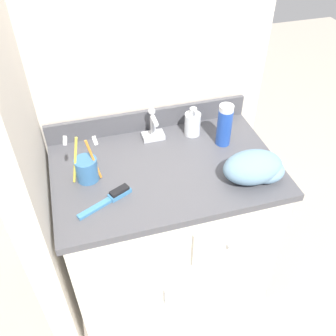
{
  "coord_description": "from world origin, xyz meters",
  "views": [
    {
      "loc": [
        -0.29,
        -1.02,
        1.68
      ],
      "look_at": [
        0.0,
        -0.03,
        0.77
      ],
      "focal_mm": 40.0,
      "sensor_mm": 36.0,
      "label": 1
    }
  ],
  "objects_px": {
    "soap_dispenser": "(193,123)",
    "hairbrush": "(112,197)",
    "toothbrush_cup": "(87,168)",
    "shaving_cream_can": "(225,125)",
    "hand_towel": "(256,168)"
  },
  "relations": [
    {
      "from": "toothbrush_cup",
      "to": "hairbrush",
      "type": "bearing_deg",
      "value": -62.95
    },
    {
      "from": "soap_dispenser",
      "to": "hairbrush",
      "type": "height_order",
      "value": "soap_dispenser"
    },
    {
      "from": "soap_dispenser",
      "to": "hand_towel",
      "type": "bearing_deg",
      "value": -68.53
    },
    {
      "from": "soap_dispenser",
      "to": "hand_towel",
      "type": "distance_m",
      "value": 0.35
    },
    {
      "from": "soap_dispenser",
      "to": "shaving_cream_can",
      "type": "xyz_separation_m",
      "value": [
        0.1,
        -0.1,
        0.04
      ]
    },
    {
      "from": "toothbrush_cup",
      "to": "shaving_cream_can",
      "type": "height_order",
      "value": "toothbrush_cup"
    },
    {
      "from": "shaving_cream_can",
      "to": "toothbrush_cup",
      "type": "bearing_deg",
      "value": -173.57
    },
    {
      "from": "soap_dispenser",
      "to": "shaving_cream_can",
      "type": "relative_size",
      "value": 0.73
    },
    {
      "from": "shaving_cream_can",
      "to": "hand_towel",
      "type": "relative_size",
      "value": 0.78
    },
    {
      "from": "soap_dispenser",
      "to": "hairbrush",
      "type": "bearing_deg",
      "value": -143.52
    },
    {
      "from": "soap_dispenser",
      "to": "hairbrush",
      "type": "xyz_separation_m",
      "value": [
        -0.39,
        -0.29,
        -0.04
      ]
    },
    {
      "from": "hairbrush",
      "to": "hand_towel",
      "type": "xyz_separation_m",
      "value": [
        0.52,
        -0.04,
        0.04
      ]
    },
    {
      "from": "soap_dispenser",
      "to": "shaving_cream_can",
      "type": "height_order",
      "value": "shaving_cream_can"
    },
    {
      "from": "shaving_cream_can",
      "to": "hairbrush",
      "type": "xyz_separation_m",
      "value": [
        -0.49,
        -0.19,
        -0.08
      ]
    },
    {
      "from": "shaving_cream_can",
      "to": "hairbrush",
      "type": "height_order",
      "value": "shaving_cream_can"
    }
  ]
}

